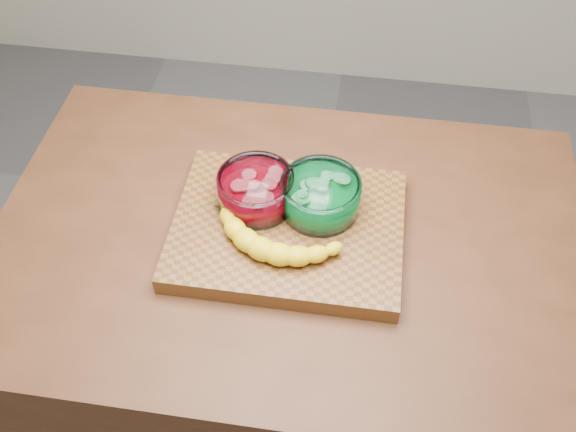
# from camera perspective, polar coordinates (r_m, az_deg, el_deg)

# --- Properties ---
(ground) EXTENTS (3.50, 3.50, 0.00)m
(ground) POSITION_cam_1_polar(r_m,az_deg,el_deg) (2.07, -0.00, -17.65)
(ground) COLOR #5E5E63
(ground) RESTS_ON ground
(counter) EXTENTS (1.20, 0.80, 0.90)m
(counter) POSITION_cam_1_polar(r_m,az_deg,el_deg) (1.66, -0.00, -11.56)
(counter) COLOR #4E2A17
(counter) RESTS_ON ground
(cutting_board) EXTENTS (0.45, 0.35, 0.04)m
(cutting_board) POSITION_cam_1_polar(r_m,az_deg,el_deg) (1.27, -0.00, -1.18)
(cutting_board) COLOR brown
(cutting_board) RESTS_ON counter
(bowl_red) EXTENTS (0.15, 0.15, 0.07)m
(bowl_red) POSITION_cam_1_polar(r_m,az_deg,el_deg) (1.27, -2.85, 2.30)
(bowl_red) COLOR white
(bowl_red) RESTS_ON cutting_board
(bowl_green) EXTENTS (0.16, 0.16, 0.07)m
(bowl_green) POSITION_cam_1_polar(r_m,az_deg,el_deg) (1.26, 2.90, 1.80)
(bowl_green) COLOR white
(bowl_green) RESTS_ON cutting_board
(banana) EXTENTS (0.29, 0.18, 0.04)m
(banana) POSITION_cam_1_polar(r_m,az_deg,el_deg) (1.22, -0.96, -1.33)
(banana) COLOR yellow
(banana) RESTS_ON cutting_board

